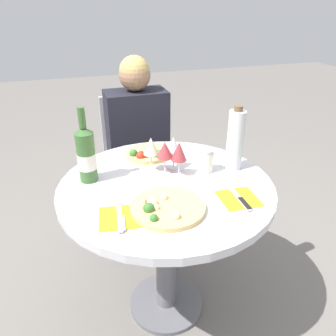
{
  "coord_description": "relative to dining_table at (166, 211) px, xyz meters",
  "views": [
    {
      "loc": [
        -0.37,
        -1.18,
        1.48
      ],
      "look_at": [
        -0.01,
        -0.05,
        0.86
      ],
      "focal_mm": 35.0,
      "sensor_mm": 36.0,
      "label": 1
    }
  ],
  "objects": [
    {
      "name": "sugar_shaker",
      "position": [
        0.21,
        0.05,
        0.2
      ],
      "size": [
        0.07,
        0.07,
        0.11
      ],
      "color": "silver",
      "rests_on": "dining_table"
    },
    {
      "name": "tall_carafe",
      "position": [
        0.35,
        0.04,
        0.29
      ],
      "size": [
        0.08,
        0.08,
        0.3
      ],
      "color": "silver",
      "rests_on": "dining_table"
    },
    {
      "name": "chair_behind_diner",
      "position": [
        0.05,
        0.85,
        -0.18
      ],
      "size": [
        0.41,
        0.41,
        0.9
      ],
      "rotation": [
        0.0,
        0.0,
        3.14
      ],
      "color": "silver",
      "rests_on": "ground_plane"
    },
    {
      "name": "pizza_large",
      "position": [
        -0.06,
        -0.19,
        0.16
      ],
      "size": [
        0.29,
        0.29,
        0.05
      ],
      "color": "#DBB26B",
      "rests_on": "dining_table"
    },
    {
      "name": "wine_glass_back_right",
      "position": [
        0.08,
        0.13,
        0.26
      ],
      "size": [
        0.06,
        0.06,
        0.16
      ],
      "color": "silver",
      "rests_on": "dining_table"
    },
    {
      "name": "ground_plane",
      "position": [
        0.0,
        0.0,
        -0.61
      ],
      "size": [
        12.0,
        12.0,
        0.0
      ],
      "primitive_type": "plane",
      "color": "slate",
      "rests_on": "ground"
    },
    {
      "name": "wine_bottle",
      "position": [
        -0.31,
        0.13,
        0.27
      ],
      "size": [
        0.08,
        0.08,
        0.33
      ],
      "color": "#38602D",
      "rests_on": "dining_table"
    },
    {
      "name": "place_setting_right",
      "position": [
        0.24,
        -0.21,
        0.15
      ],
      "size": [
        0.16,
        0.19,
        0.01
      ],
      "color": "yellow",
      "rests_on": "dining_table"
    },
    {
      "name": "pizza_small_far",
      "position": [
        -0.0,
        0.29,
        0.16
      ],
      "size": [
        0.23,
        0.23,
        0.05
      ],
      "color": "#DBB26B",
      "rests_on": "dining_table"
    },
    {
      "name": "wine_glass_front_right",
      "position": [
        0.08,
        0.06,
        0.26
      ],
      "size": [
        0.07,
        0.07,
        0.16
      ],
      "color": "silver",
      "rests_on": "dining_table"
    },
    {
      "name": "wine_glass_center",
      "position": [
        0.02,
        0.09,
        0.26
      ],
      "size": [
        0.08,
        0.08,
        0.15
      ],
      "color": "silver",
      "rests_on": "dining_table"
    },
    {
      "name": "seated_diner",
      "position": [
        0.05,
        0.7,
        -0.08
      ],
      "size": [
        0.38,
        0.45,
        1.18
      ],
      "rotation": [
        0.0,
        0.0,
        3.14
      ],
      "color": "black",
      "rests_on": "ground_plane"
    },
    {
      "name": "wine_glass_back_left",
      "position": [
        -0.03,
        0.13,
        0.27
      ],
      "size": [
        0.07,
        0.07,
        0.17
      ],
      "color": "silver",
      "rests_on": "dining_table"
    },
    {
      "name": "place_setting_left",
      "position": [
        -0.24,
        -0.19,
        0.15
      ],
      "size": [
        0.17,
        0.19,
        0.01
      ],
      "color": "yellow",
      "rests_on": "dining_table"
    },
    {
      "name": "dining_table",
      "position": [
        0.0,
        0.0,
        0.0
      ],
      "size": [
        0.94,
        0.94,
        0.76
      ],
      "color": "slate",
      "rests_on": "ground_plane"
    }
  ]
}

